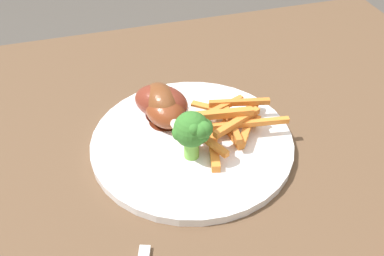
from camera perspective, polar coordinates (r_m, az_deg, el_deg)
The scene contains 7 objects.
dining_table at distance 0.65m, azimuth -3.20°, elevation -13.22°, with size 1.11×0.84×0.73m.
dinner_plate at distance 0.61m, azimuth 0.00°, elevation -1.86°, with size 0.28×0.28×0.01m, color white.
broccoli_floret_front at distance 0.55m, azimuth 0.20°, elevation -0.39°, with size 0.05×0.05×0.07m.
carrot_fries_pile at distance 0.61m, azimuth 4.92°, elevation 0.75°, with size 0.14×0.13×0.04m.
chicken_drumstick_near at distance 0.62m, azimuth -3.31°, elevation 2.03°, with size 0.07×0.12×0.04m.
chicken_drumstick_far at distance 0.63m, azimuth -3.79°, elevation 3.03°, with size 0.06×0.13×0.05m.
chicken_drumstick_extra at distance 0.63m, azimuth -3.61°, elevation 3.24°, with size 0.12×0.11×0.05m.
Camera 1 is at (-0.07, -0.38, 1.14)m, focal length 41.58 mm.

